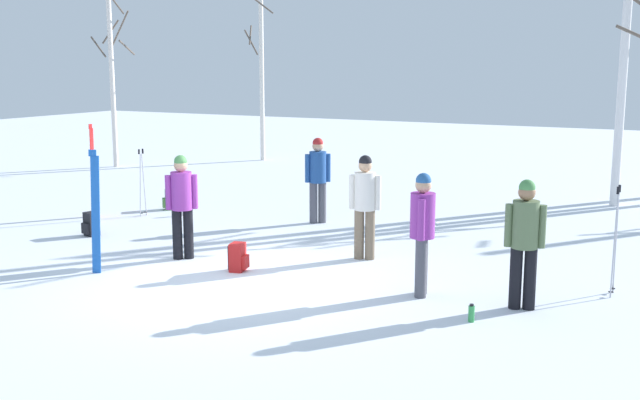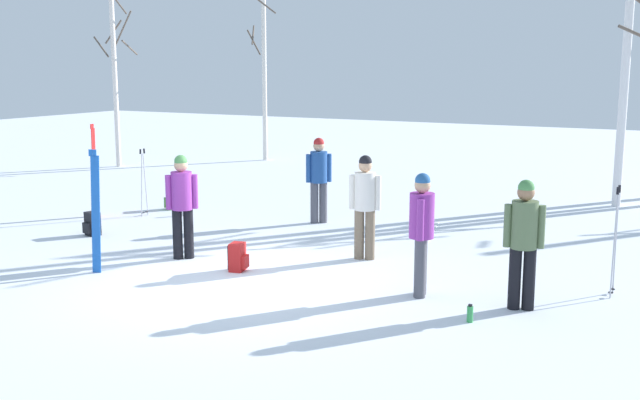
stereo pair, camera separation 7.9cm
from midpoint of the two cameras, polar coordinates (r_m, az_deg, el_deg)
ground_plane at (r=11.33m, az=-6.26°, el=-6.14°), size 60.00×60.00×0.00m
person_0 at (r=12.39m, az=3.56°, el=-0.02°), size 0.50×0.34×1.72m
person_1 at (r=12.60m, az=-10.09°, el=0.02°), size 0.43×0.37×1.72m
person_2 at (r=15.21m, az=0.06°, el=1.92°), size 0.42×0.37×1.72m
person_3 at (r=10.18m, az=15.19°, el=-2.61°), size 0.50×0.34×1.72m
person_4 at (r=10.50m, az=7.80°, el=-1.96°), size 0.34×0.50×1.72m
ski_pair_planted_0 at (r=12.03m, az=-16.22°, el=-0.88°), size 0.18×0.09×1.90m
ski_pair_planted_1 at (r=16.55m, az=-16.37°, el=2.11°), size 0.06×0.18×1.93m
ski_pair_lying_0 at (r=14.72m, az=8.30°, el=-2.32°), size 0.59×1.78×0.05m
ski_poles_0 at (r=16.36m, az=-12.91°, el=1.45°), size 0.07×0.21×1.41m
ski_poles_1 at (r=11.20m, az=21.37°, el=-2.66°), size 0.07×0.29×1.54m
backpack_0 at (r=14.83m, az=-16.50°, el=-1.73°), size 0.30×0.33×0.44m
backpack_1 at (r=11.88m, az=-5.96°, el=-4.28°), size 0.32×0.30×0.44m
backpack_2 at (r=17.05m, az=-10.94°, el=0.03°), size 0.35×0.34×0.44m
water_bottle_0 at (r=9.77m, az=11.36°, el=-8.32°), size 0.08×0.08×0.23m
water_bottle_1 at (r=16.30m, az=-10.04°, el=-0.71°), size 0.07×0.07×0.27m
birch_tree_0 at (r=24.28m, az=-14.94°, el=8.86°), size 1.21×1.21×5.30m
birch_tree_1 at (r=25.09m, az=-4.13°, el=10.08°), size 1.21×0.85×6.08m
birch_tree_2 at (r=18.11m, az=22.07°, el=9.63°), size 1.21×1.50×6.24m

